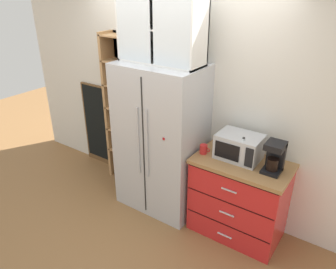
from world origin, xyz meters
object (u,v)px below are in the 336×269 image
microwave (239,147)px  chalkboard_menu (100,125)px  mug_red (204,149)px  coffee_maker (275,156)px  bottle_clear (242,152)px  refrigerator (161,139)px

microwave → chalkboard_menu: size_ratio=0.36×
mug_red → coffee_maker: bearing=5.8°
coffee_maker → mug_red: (-0.71, -0.07, -0.11)m
microwave → coffee_maker: (0.37, -0.04, 0.03)m
mug_red → bottle_clear: bearing=2.8°
microwave → refrigerator: bearing=-174.5°
refrigerator → microwave: 0.93m
refrigerator → microwave: refrigerator is taller
refrigerator → coffee_maker: 1.31m
microwave → chalkboard_menu: 2.30m
microwave → coffee_maker: coffee_maker is taller
coffee_maker → bottle_clear: 0.31m
mug_red → refrigerator: bearing=177.4°
mug_red → chalkboard_menu: chalkboard_menu is taller
microwave → chalkboard_menu: bearing=174.7°
refrigerator → coffee_maker: bearing=2.1°
coffee_maker → mug_red: bearing=-174.2°
bottle_clear → mug_red: bearing=-177.2°
coffee_maker → bottle_clear: bearing=-170.0°
mug_red → chalkboard_menu: bearing=170.4°
refrigerator → mug_red: (0.58, -0.03, 0.06)m
refrigerator → bottle_clear: bearing=-0.4°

